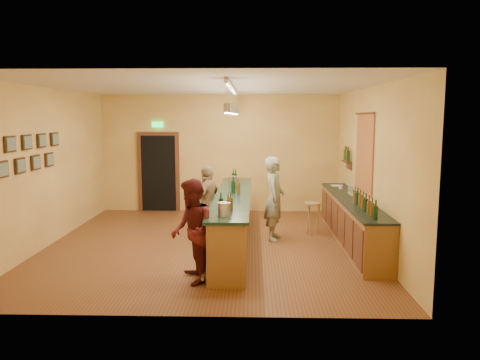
{
  "coord_description": "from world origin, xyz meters",
  "views": [
    {
      "loc": [
        0.91,
        -9.34,
        2.61
      ],
      "look_at": [
        0.65,
        0.2,
        1.32
      ],
      "focal_mm": 35.0,
      "sensor_mm": 36.0,
      "label": 1
    }
  ],
  "objects_px": {
    "customer_a": "(192,231)",
    "bartender": "(274,198)",
    "back_counter": "(352,220)",
    "customer_b": "(208,203)",
    "bar_stool": "(312,209)",
    "tasting_bar": "(233,216)"
  },
  "relations": [
    {
      "from": "customer_a",
      "to": "back_counter",
      "type": "bearing_deg",
      "value": 112.72
    },
    {
      "from": "customer_a",
      "to": "bar_stool",
      "type": "distance_m",
      "value": 3.84
    },
    {
      "from": "customer_a",
      "to": "bartender",
      "type": "bearing_deg",
      "value": 136.35
    },
    {
      "from": "back_counter",
      "to": "customer_a",
      "type": "xyz_separation_m",
      "value": [
        -3.01,
        -2.38,
        0.34
      ]
    },
    {
      "from": "back_counter",
      "to": "customer_b",
      "type": "xyz_separation_m",
      "value": [
        -3.01,
        0.28,
        0.31
      ]
    },
    {
      "from": "back_counter",
      "to": "bar_stool",
      "type": "bearing_deg",
      "value": 136.31
    },
    {
      "from": "tasting_bar",
      "to": "bar_stool",
      "type": "bearing_deg",
      "value": 26.98
    },
    {
      "from": "bartender",
      "to": "back_counter",
      "type": "bearing_deg",
      "value": -92.37
    },
    {
      "from": "back_counter",
      "to": "tasting_bar",
      "type": "relative_size",
      "value": 0.89
    },
    {
      "from": "back_counter",
      "to": "bartender",
      "type": "bearing_deg",
      "value": 170.14
    },
    {
      "from": "bartender",
      "to": "customer_a",
      "type": "bearing_deg",
      "value": 159.46
    },
    {
      "from": "bar_stool",
      "to": "customer_b",
      "type": "bearing_deg",
      "value": -169.61
    },
    {
      "from": "back_counter",
      "to": "customer_b",
      "type": "relative_size",
      "value": 2.87
    },
    {
      "from": "bar_stool",
      "to": "tasting_bar",
      "type": "bearing_deg",
      "value": -153.02
    },
    {
      "from": "back_counter",
      "to": "tasting_bar",
      "type": "xyz_separation_m",
      "value": [
        -2.46,
        -0.18,
        0.12
      ]
    },
    {
      "from": "tasting_bar",
      "to": "customer_b",
      "type": "relative_size",
      "value": 3.22
    },
    {
      "from": "customer_a",
      "to": "customer_b",
      "type": "relative_size",
      "value": 1.04
    },
    {
      "from": "tasting_bar",
      "to": "customer_a",
      "type": "bearing_deg",
      "value": -104.01
    },
    {
      "from": "bartender",
      "to": "customer_b",
      "type": "distance_m",
      "value": 1.42
    },
    {
      "from": "tasting_bar",
      "to": "bar_stool",
      "type": "height_order",
      "value": "tasting_bar"
    },
    {
      "from": "customer_b",
      "to": "bar_stool",
      "type": "bearing_deg",
      "value": 121.73
    },
    {
      "from": "bartender",
      "to": "bar_stool",
      "type": "relative_size",
      "value": 2.46
    }
  ]
}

